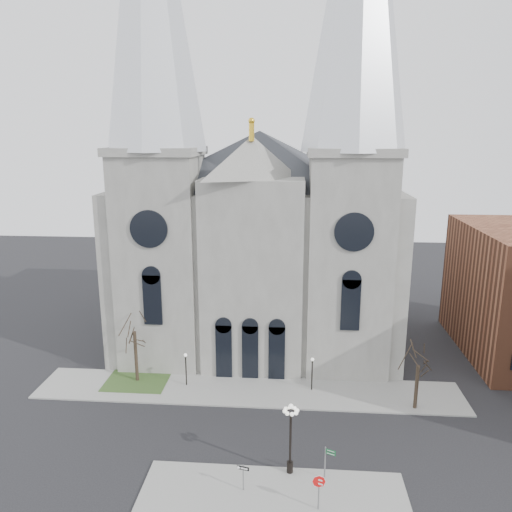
# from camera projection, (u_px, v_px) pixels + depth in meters

# --- Properties ---
(ground) EXTENTS (160.00, 160.00, 0.00)m
(ground) POSITION_uv_depth(u_px,v_px,m) (234.00, 466.00, 36.50)
(ground) COLOR black
(ground) RESTS_ON ground
(sidewalk_far) EXTENTS (40.00, 6.00, 0.14)m
(sidewalk_far) POSITION_uv_depth(u_px,v_px,m) (248.00, 390.00, 47.13)
(sidewalk_far) COLOR gray
(sidewalk_far) RESTS_ON ground
(grass_patch) EXTENTS (6.00, 5.00, 0.18)m
(grass_patch) POSITION_uv_depth(u_px,v_px,m) (137.00, 381.00, 48.92)
(grass_patch) COLOR #324F22
(grass_patch) RESTS_ON ground
(cathedral) EXTENTS (33.00, 26.66, 54.00)m
(cathedral) POSITION_uv_depth(u_px,v_px,m) (257.00, 183.00, 54.20)
(cathedral) COLOR gray
(cathedral) RESTS_ON ground
(tree_left) EXTENTS (3.20, 3.20, 7.50)m
(tree_left) POSITION_uv_depth(u_px,v_px,m) (134.00, 328.00, 47.61)
(tree_left) COLOR black
(tree_left) RESTS_ON ground
(tree_right) EXTENTS (3.20, 3.20, 6.00)m
(tree_right) POSITION_uv_depth(u_px,v_px,m) (419.00, 363.00, 43.01)
(tree_right) COLOR black
(tree_right) RESTS_ON ground
(ped_lamp_left) EXTENTS (0.32, 0.32, 3.26)m
(ped_lamp_left) POSITION_uv_depth(u_px,v_px,m) (186.00, 364.00, 47.52)
(ped_lamp_left) COLOR black
(ped_lamp_left) RESTS_ON sidewalk_far
(ped_lamp_right) EXTENTS (0.32, 0.32, 3.26)m
(ped_lamp_right) POSITION_uv_depth(u_px,v_px,m) (312.00, 368.00, 46.62)
(ped_lamp_right) COLOR black
(ped_lamp_right) RESTS_ON sidewalk_far
(stop_sign) EXTENTS (0.86, 0.34, 2.51)m
(stop_sign) POSITION_uv_depth(u_px,v_px,m) (319.00, 485.00, 31.75)
(stop_sign) COLOR slate
(stop_sign) RESTS_ON sidewalk_near
(globe_lamp) EXTENTS (1.35, 1.35, 5.42)m
(globe_lamp) POSITION_uv_depth(u_px,v_px,m) (291.00, 430.00, 34.86)
(globe_lamp) COLOR black
(globe_lamp) RESTS_ON sidewalk_near
(one_way_sign) EXTENTS (0.84, 0.24, 1.94)m
(one_way_sign) POSITION_uv_depth(u_px,v_px,m) (243.00, 473.00, 33.57)
(one_way_sign) COLOR slate
(one_way_sign) RESTS_ON sidewalk_near
(street_name_sign) EXTENTS (0.74, 0.35, 2.49)m
(street_name_sign) POSITION_uv_depth(u_px,v_px,m) (326.00, 460.00, 34.66)
(street_name_sign) COLOR slate
(street_name_sign) RESTS_ON sidewalk_near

